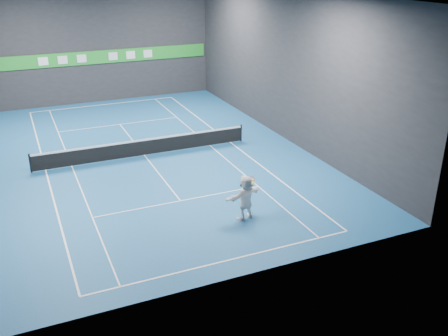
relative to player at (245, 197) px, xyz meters
name	(u,v)px	position (x,y,z in m)	size (l,w,h in m)	color
ground	(145,155)	(-2.06, 9.14, -1.02)	(26.00, 26.00, 0.00)	#185084
wall_back	(96,44)	(-2.06, 22.14, 3.48)	(18.00, 0.10, 9.00)	#252528
wall_front	(242,161)	(-2.06, -3.86, 3.48)	(18.00, 0.10, 9.00)	#252528
wall_right	(283,66)	(6.94, 9.14, 3.48)	(0.10, 26.00, 9.00)	#252528
baseline_near	(228,260)	(-2.06, -2.75, -1.02)	(10.98, 0.08, 0.01)	white
baseline_far	(104,105)	(-2.06, 21.03, -1.02)	(10.98, 0.08, 0.01)	white
sideline_doubles_left	(46,170)	(-7.55, 9.14, -1.02)	(0.08, 23.78, 0.01)	white
sideline_doubles_right	(231,142)	(3.43, 9.14, -1.02)	(0.08, 23.78, 0.01)	white
sideline_singles_left	(72,166)	(-6.17, 9.14, -1.02)	(0.06, 23.78, 0.01)	white
sideline_singles_right	(210,146)	(2.05, 9.14, -1.02)	(0.06, 23.78, 0.01)	white
service_line_near	(180,201)	(-2.06, 2.74, -1.02)	(8.23, 0.06, 0.01)	white
service_line_far	(120,124)	(-2.06, 15.54, -1.02)	(8.23, 0.06, 0.01)	white
center_service_line	(145,155)	(-2.06, 9.14, -1.02)	(0.06, 12.80, 0.01)	white
player	(245,197)	(0.00, 0.00, 0.00)	(1.89, 0.60, 2.04)	white
tennis_ball	(240,166)	(-0.21, 0.15, 1.46)	(0.07, 0.07, 0.07)	yellow
tennis_net	(144,147)	(-2.06, 9.14, -0.48)	(12.50, 0.10, 1.07)	black
sponsor_banner	(97,57)	(-2.06, 22.07, 2.48)	(17.64, 0.11, 1.00)	green
tennis_racket	(252,180)	(0.32, 0.05, 0.74)	(0.43, 0.41, 0.57)	#AC1D12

